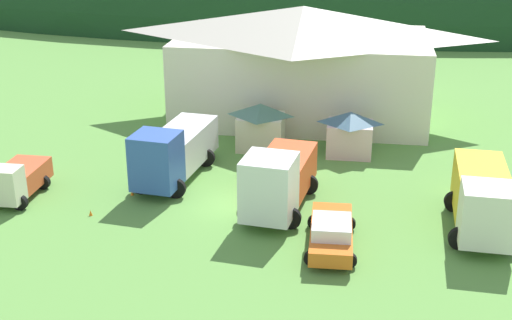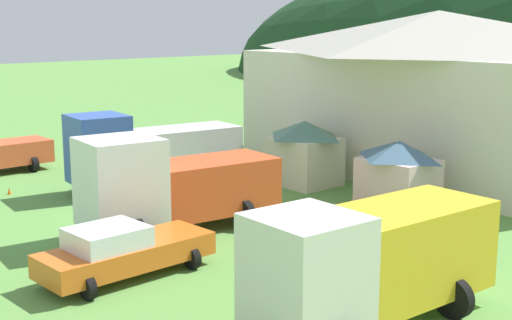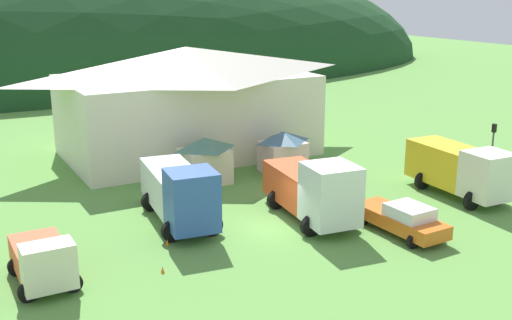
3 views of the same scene
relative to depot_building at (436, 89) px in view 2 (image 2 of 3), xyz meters
name	(u,v)px [view 2 (image 2 of 3)]	position (x,y,z in m)	size (l,w,h in m)	color
ground_plane	(138,216)	(-2.37, -16.17, -4.16)	(200.00, 200.00, 0.00)	#5B9342
depot_building	(436,89)	(0.00, 0.00, 0.00)	(19.13, 11.36, 8.07)	silver
play_shed_cream	(304,152)	(-1.95, -7.35, -2.61)	(3.13, 2.72, 3.01)	beige
play_shed_pink	(398,174)	(3.74, -7.65, -2.70)	(3.02, 2.50, 2.84)	beige
box_truck_blue	(148,150)	(-6.12, -13.28, -2.38)	(3.78, 8.16, 3.56)	#3356AD
heavy_rig_white	(168,184)	(0.31, -16.52, -2.35)	(3.80, 7.56, 3.65)	white
heavy_rig_striped	(369,258)	(10.39, -17.34, -2.37)	(3.42, 7.12, 3.25)	silver
service_pickup_orange	(122,251)	(3.28, -20.21, -3.33)	(2.51, 5.44, 1.66)	orange
traffic_cone_near_pickup	(81,190)	(-7.85, -15.81, -4.16)	(0.36, 0.36, 0.64)	orange
traffic_cone_mid_row	(10,194)	(-9.16, -18.61, -4.16)	(0.36, 0.36, 0.62)	orange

